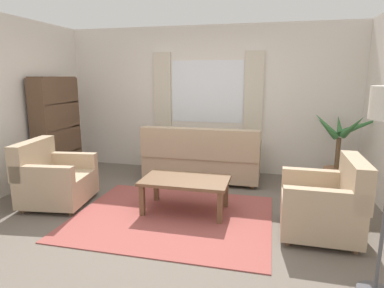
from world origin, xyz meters
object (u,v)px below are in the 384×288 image
at_px(couch, 202,159).
at_px(potted_plant, 338,158).
at_px(bookshelf, 59,133).
at_px(armchair_left, 54,179).
at_px(armchair_right, 326,204).
at_px(coffee_table, 185,183).

bearing_deg(couch, potted_plant, -176.31).
bearing_deg(bookshelf, couch, 99.63).
xyz_separation_m(armchair_left, potted_plant, (3.89, 1.65, 0.12)).
bearing_deg(armchair_right, coffee_table, -97.86).
relative_size(coffee_table, bookshelf, 0.64).
bearing_deg(coffee_table, armchair_right, -8.84).
relative_size(potted_plant, bookshelf, 0.73).
xyz_separation_m(couch, armchair_left, (-1.74, -1.51, -0.01)).
height_order(coffee_table, bookshelf, bookshelf).
distance_m(couch, potted_plant, 2.15).
height_order(armchair_right, potted_plant, potted_plant).
height_order(armchair_left, potted_plant, potted_plant).
bearing_deg(armchair_right, armchair_left, -90.48).
height_order(potted_plant, bookshelf, bookshelf).
distance_m(couch, armchair_right, 2.34).
height_order(couch, potted_plant, potted_plant).
distance_m(couch, armchair_left, 2.31).
height_order(armchair_right, bookshelf, bookshelf).
xyz_separation_m(coffee_table, bookshelf, (-2.46, 0.93, 0.39)).
bearing_deg(potted_plant, armchair_right, -103.87).
bearing_deg(coffee_table, bookshelf, 159.23).
distance_m(couch, bookshelf, 2.46).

